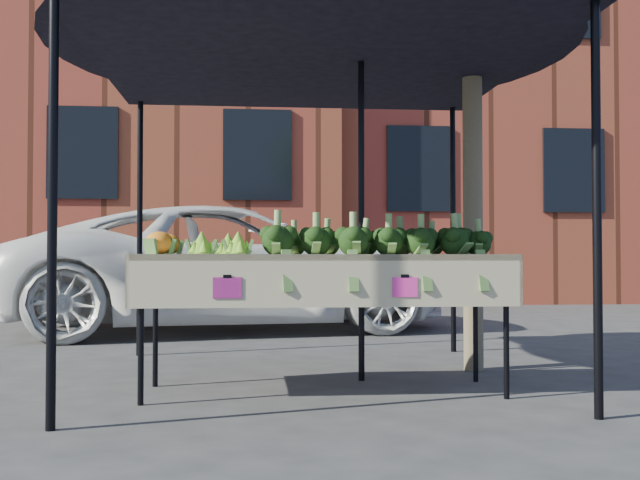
{
  "coord_description": "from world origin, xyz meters",
  "views": [
    {
      "loc": [
        -0.57,
        -4.92,
        0.87
      ],
      "look_at": [
        -0.12,
        0.06,
        1.0
      ],
      "focal_mm": 41.17,
      "sensor_mm": 36.0,
      "label": 1
    }
  ],
  "objects_px": {
    "canopy": "(312,190)",
    "vehicle": "(234,111)",
    "street_tree": "(472,87)",
    "table": "(323,323)"
  },
  "relations": [
    {
      "from": "canopy",
      "to": "vehicle",
      "type": "bearing_deg",
      "value": 99.99
    },
    {
      "from": "street_tree",
      "to": "canopy",
      "type": "bearing_deg",
      "value": -166.35
    },
    {
      "from": "table",
      "to": "canopy",
      "type": "xyz_separation_m",
      "value": [
        -0.03,
        0.52,
        0.92
      ]
    },
    {
      "from": "canopy",
      "to": "vehicle",
      "type": "height_order",
      "value": "vehicle"
    },
    {
      "from": "vehicle",
      "to": "street_tree",
      "type": "height_order",
      "value": "vehicle"
    },
    {
      "from": "canopy",
      "to": "street_tree",
      "type": "xyz_separation_m",
      "value": [
        1.29,
        0.31,
        0.86
      ]
    },
    {
      "from": "canopy",
      "to": "table",
      "type": "bearing_deg",
      "value": -86.84
    },
    {
      "from": "street_tree",
      "to": "table",
      "type": "bearing_deg",
      "value": -146.52
    },
    {
      "from": "canopy",
      "to": "vehicle",
      "type": "distance_m",
      "value": 4.06
    },
    {
      "from": "canopy",
      "to": "street_tree",
      "type": "bearing_deg",
      "value": 13.65
    }
  ]
}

